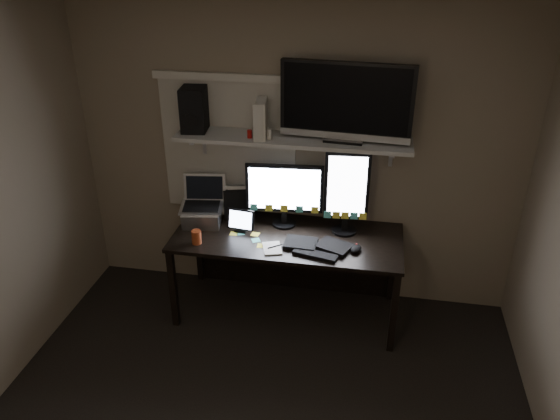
% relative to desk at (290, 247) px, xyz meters
% --- Properties ---
extents(ceiling, '(3.60, 3.60, 0.00)m').
position_rel_desk_xyz_m(ceiling, '(0.00, -1.55, 1.95)').
color(ceiling, silver).
rests_on(ceiling, back_wall).
extents(back_wall, '(3.60, 0.00, 3.60)m').
position_rel_desk_xyz_m(back_wall, '(0.00, 0.25, 0.70)').
color(back_wall, '#7B6A58').
rests_on(back_wall, floor).
extents(window_blinds, '(1.10, 0.02, 1.10)m').
position_rel_desk_xyz_m(window_blinds, '(-0.55, 0.24, 0.75)').
color(window_blinds, beige).
rests_on(window_blinds, back_wall).
extents(desk, '(1.80, 0.75, 0.73)m').
position_rel_desk_xyz_m(desk, '(0.00, 0.00, 0.00)').
color(desk, black).
rests_on(desk, floor).
extents(wall_shelf, '(1.80, 0.35, 0.03)m').
position_rel_desk_xyz_m(wall_shelf, '(0.00, 0.08, 0.91)').
color(wall_shelf, '#ABAAA6').
rests_on(wall_shelf, back_wall).
extents(monitor_landscape, '(0.62, 0.11, 0.54)m').
position_rel_desk_xyz_m(monitor_landscape, '(-0.06, 0.06, 0.45)').
color(monitor_landscape, black).
rests_on(monitor_landscape, desk).
extents(monitor_portrait, '(0.35, 0.09, 0.69)m').
position_rel_desk_xyz_m(monitor_portrait, '(0.43, 0.03, 0.52)').
color(monitor_portrait, black).
rests_on(monitor_portrait, desk).
extents(keyboard, '(0.55, 0.31, 0.03)m').
position_rel_desk_xyz_m(keyboard, '(0.25, -0.24, 0.19)').
color(keyboard, black).
rests_on(keyboard, desk).
extents(mouse, '(0.10, 0.13, 0.04)m').
position_rel_desk_xyz_m(mouse, '(0.54, -0.25, 0.20)').
color(mouse, black).
rests_on(mouse, desk).
extents(notepad, '(0.19, 0.22, 0.01)m').
position_rel_desk_xyz_m(notepad, '(-0.08, -0.34, 0.18)').
color(notepad, silver).
rests_on(notepad, desk).
extents(tablet, '(0.23, 0.12, 0.19)m').
position_rel_desk_xyz_m(tablet, '(-0.38, -0.11, 0.27)').
color(tablet, black).
rests_on(tablet, desk).
extents(file_sorter, '(0.23, 0.15, 0.27)m').
position_rel_desk_xyz_m(file_sorter, '(-0.47, 0.13, 0.31)').
color(file_sorter, black).
rests_on(file_sorter, desk).
extents(laptop, '(0.38, 0.32, 0.38)m').
position_rel_desk_xyz_m(laptop, '(-0.72, -0.05, 0.37)').
color(laptop, silver).
rests_on(laptop, desk).
extents(cup, '(0.08, 0.08, 0.11)m').
position_rel_desk_xyz_m(cup, '(-0.67, -0.35, 0.23)').
color(cup, '#963A1B').
rests_on(cup, desk).
extents(sticky_notes, '(0.30, 0.24, 0.00)m').
position_rel_desk_xyz_m(sticky_notes, '(-0.30, -0.24, 0.18)').
color(sticky_notes, '#F9EB43').
rests_on(sticky_notes, desk).
extents(tv, '(0.98, 0.25, 0.58)m').
position_rel_desk_xyz_m(tv, '(0.39, 0.08, 1.22)').
color(tv, black).
rests_on(tv, wall_shelf).
extents(game_console, '(0.10, 0.25, 0.28)m').
position_rel_desk_xyz_m(game_console, '(-0.23, 0.06, 1.07)').
color(game_console, '#BBB6A9').
rests_on(game_console, wall_shelf).
extents(speaker, '(0.21, 0.25, 0.34)m').
position_rel_desk_xyz_m(speaker, '(-0.77, 0.10, 1.10)').
color(speaker, black).
rests_on(speaker, wall_shelf).
extents(bottles, '(0.23, 0.09, 0.14)m').
position_rel_desk_xyz_m(bottles, '(-0.24, 0.01, 1.00)').
color(bottles, '#A50F0C').
rests_on(bottles, wall_shelf).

